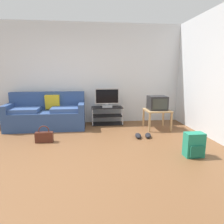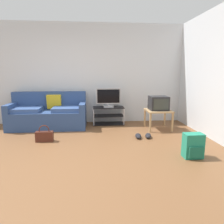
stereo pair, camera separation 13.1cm
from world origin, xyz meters
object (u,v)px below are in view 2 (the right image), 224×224
Objects in this scene: couch at (49,114)px; side_table at (158,113)px; backpack at (193,146)px; sneakers_pair at (143,136)px; flat_tv at (108,98)px; tv_stand at (108,116)px; handbag at (44,136)px; crt_tv at (158,103)px.

side_table is (2.75, -0.40, 0.08)m from couch.
side_table is 1.45× the size of backpack.
couch is at bearing 154.25° from sneakers_pair.
couch is 1.61m from flat_tv.
sneakers_pair is at bearing 102.95° from backpack.
flat_tv is (1.55, 0.17, 0.38)m from couch.
flat_tv reaches higher than side_table.
couch is 2.27× the size of tv_stand.
handbag is (-1.41, -1.30, -0.61)m from flat_tv.
flat_tv is 1.66× the size of sneakers_pair.
sneakers_pair is at bearing -25.75° from couch.
crt_tv is at bearing -25.10° from flat_tv.
crt_tv is at bearing -8.03° from couch.
sneakers_pair is at bearing -128.45° from side_table.
sneakers_pair is (2.22, -1.07, -0.30)m from couch.
flat_tv is at bearing 42.70° from handbag.
couch is 1.57m from tv_stand.
tv_stand is at bearing 43.19° from handbag.
tv_stand is 2.12× the size of sneakers_pair.
backpack reaches higher than handbag.
side_table is (1.20, -0.60, 0.18)m from tv_stand.
flat_tv is 2.69m from backpack.
tv_stand is 0.49m from flat_tv.
crt_tv is (0.00, 0.02, 0.24)m from side_table.
side_table is at bearing -26.58° from tv_stand.
couch is 4.60× the size of backpack.
handbag is at bearing -137.30° from flat_tv.
handbag is at bearing -164.23° from crt_tv.
tv_stand is 2.03× the size of backpack.
tv_stand reaches higher than handbag.
backpack is at bearing -62.05° from sneakers_pair.
crt_tv is (1.20, -0.58, 0.42)m from tv_stand.
backpack is at bearing -21.21° from handbag.
side_table is 2.72m from handbag.
crt_tv reaches higher than sneakers_pair.
tv_stand reaches higher than backpack.
handbag is (-2.61, -0.72, -0.30)m from side_table.
tv_stand reaches higher than sneakers_pair.
sneakers_pair is (0.67, -1.27, -0.19)m from tv_stand.
handbag is at bearing -82.58° from couch.
backpack is 1.05× the size of sneakers_pair.
tv_stand is 2.66m from backpack.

